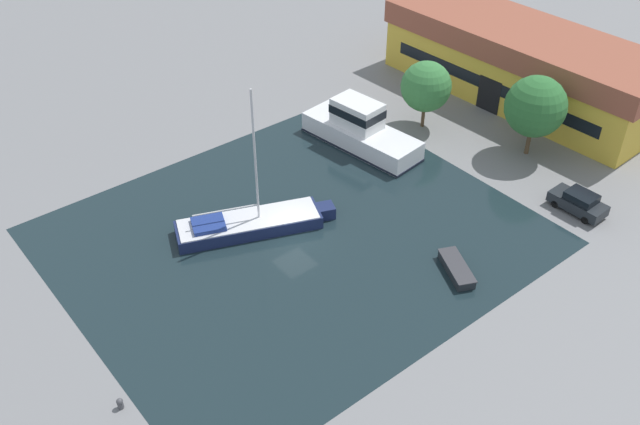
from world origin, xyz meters
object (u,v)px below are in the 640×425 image
sailboat_moored (251,223)px  small_dinghy (457,269)px  warehouse_building (521,63)px  motor_cruiser (360,130)px  quay_tree_near_building (536,107)px  quay_tree_by_water (426,87)px  parked_car (579,202)px

sailboat_moored → small_dinghy: sailboat_moored is taller
warehouse_building → small_dinghy: 26.90m
sailboat_moored → motor_cruiser: 14.29m
quay_tree_near_building → sailboat_moored: (-5.97, -23.67, -3.80)m
warehouse_building → sailboat_moored: bearing=-90.3°
warehouse_building → quay_tree_by_water: size_ratio=4.47×
quay_tree_by_water → motor_cruiser: (-1.14, -6.37, -2.43)m
warehouse_building → motor_cruiser: 17.65m
sailboat_moored → motor_cruiser: bearing=127.5°
warehouse_building → quay_tree_by_water: (-1.55, -10.96, 0.51)m
small_dinghy → parked_car: bearing=-159.3°
quay_tree_near_building → motor_cruiser: size_ratio=0.62×
sailboat_moored → motor_cruiser: (-3.77, 13.76, 0.85)m
quay_tree_by_water → sailboat_moored: size_ratio=0.53×
warehouse_building → quay_tree_by_water: 11.08m
parked_car → small_dinghy: size_ratio=1.07×
parked_car → motor_cruiser: bearing=108.7°
quay_tree_near_building → sailboat_moored: size_ratio=0.60×
quay_tree_near_building → parked_car: quay_tree_near_building is taller
sailboat_moored → quay_tree_by_water: bearing=119.6°
quay_tree_near_building → quay_tree_by_water: quay_tree_near_building is taller
parked_car → warehouse_building: bearing=51.2°
quay_tree_near_building → small_dinghy: bearing=-67.6°
quay_tree_by_water → motor_cruiser: bearing=-100.1°
warehouse_building → quay_tree_near_building: quay_tree_near_building is taller
quay_tree_by_water → quay_tree_near_building: bearing=22.4°
parked_car → motor_cruiser: motor_cruiser is taller
parked_car → quay_tree_near_building: bearing=62.7°
small_dinghy → quay_tree_near_building: bearing=-132.4°
quay_tree_by_water → parked_car: (16.02, -0.04, -3.03)m
parked_car → motor_cruiser: size_ratio=0.38×
parked_car → sailboat_moored: (-13.39, -20.10, -0.25)m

